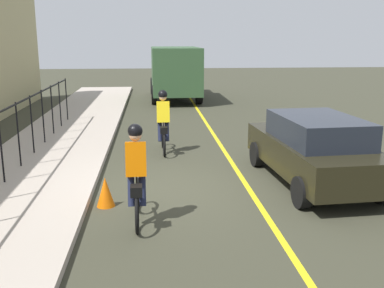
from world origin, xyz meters
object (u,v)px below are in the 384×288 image
Objects in this scene: traffic_cone_near at (105,192)px; box_truck_background at (174,70)px; patrol_sedan at (314,148)px; cyclist_follow at (136,175)px; cyclist_lead at (163,122)px.

box_truck_background is at bearing -7.87° from traffic_cone_near.
cyclist_follow is at bearing 112.60° from patrol_sedan.
traffic_cone_near is at bearing 171.51° from box_truck_background.
cyclist_lead reaches higher than patrol_sedan.
cyclist_lead is 1.00× the size of cyclist_follow.
cyclist_lead is 11.66m from box_truck_background.
cyclist_lead reaches higher than traffic_cone_near.
cyclist_follow is at bearing -143.59° from traffic_cone_near.
cyclist_follow is (-5.07, 0.61, 0.00)m from cyclist_lead.
box_truck_background is (16.68, -1.53, 0.64)m from cyclist_follow.
cyclist_lead is 3.05× the size of traffic_cone_near.
patrol_sedan is at bearing -64.63° from cyclist_follow.
box_truck_background is (14.72, 2.41, 0.73)m from patrol_sedan.
cyclist_lead is at bearing 174.86° from box_truck_background.
traffic_cone_near is (-4.18, 1.26, -0.61)m from cyclist_lead.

